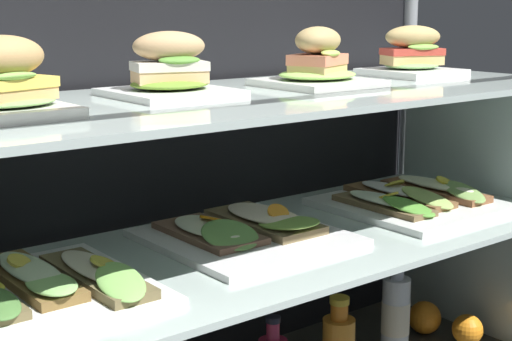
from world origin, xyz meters
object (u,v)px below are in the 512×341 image
at_px(plated_roll_sandwich_far_right, 412,57).
at_px(orange_fruit_near_left_post, 425,317).
at_px(juice_bottle_back_right, 396,316).
at_px(orange_fruit_beside_bottles, 467,330).
at_px(open_sandwich_tray_far_right, 246,231).
at_px(open_sandwich_tray_mid_right, 39,286).
at_px(plated_roll_sandwich_mid_left, 318,66).
at_px(plated_roll_sandwich_left_of_center, 170,73).
at_px(plated_roll_sandwich_near_right_corner, 4,85).
at_px(open_sandwich_tray_near_left_corner, 412,199).

distance_m(plated_roll_sandwich_far_right, orange_fruit_near_left_post, 0.66).
bearing_deg(juice_bottle_back_right, orange_fruit_beside_bottles, -15.80).
distance_m(plated_roll_sandwich_far_right, open_sandwich_tray_far_right, 0.58).
relative_size(juice_bottle_back_right, orange_fruit_beside_bottles, 3.43).
bearing_deg(open_sandwich_tray_far_right, plated_roll_sandwich_far_right, 1.90).
bearing_deg(open_sandwich_tray_far_right, open_sandwich_tray_mid_right, -174.32).
distance_m(plated_roll_sandwich_mid_left, plated_roll_sandwich_far_right, 0.33).
bearing_deg(open_sandwich_tray_far_right, orange_fruit_beside_bottles, -8.03).
bearing_deg(juice_bottle_back_right, open_sandwich_tray_far_right, 175.86).
relative_size(plated_roll_sandwich_far_right, orange_fruit_near_left_post, 2.27).
xyz_separation_m(orange_fruit_beside_bottles, orange_fruit_near_left_post, (-0.03, 0.11, 0.00)).
relative_size(plated_roll_sandwich_far_right, juice_bottle_back_right, 0.73).
bearing_deg(plated_roll_sandwich_left_of_center, plated_roll_sandwich_far_right, 0.13).
bearing_deg(plated_roll_sandwich_near_right_corner, plated_roll_sandwich_left_of_center, 14.31).
relative_size(plated_roll_sandwich_left_of_center, plated_roll_sandwich_far_right, 1.09).
height_order(open_sandwich_tray_mid_right, open_sandwich_tray_far_right, open_sandwich_tray_far_right).
xyz_separation_m(plated_roll_sandwich_far_right, juice_bottle_back_right, (-0.08, -0.05, -0.59)).
bearing_deg(open_sandwich_tray_near_left_corner, plated_roll_sandwich_mid_left, 176.23).
xyz_separation_m(plated_roll_sandwich_left_of_center, open_sandwich_tray_mid_right, (-0.28, -0.06, -0.31)).
xyz_separation_m(plated_roll_sandwich_near_right_corner, open_sandwich_tray_near_left_corner, (0.93, 0.03, -0.32)).
relative_size(plated_roll_sandwich_mid_left, open_sandwich_tray_far_right, 0.58).
relative_size(plated_roll_sandwich_left_of_center, juice_bottle_back_right, 0.79).
bearing_deg(open_sandwich_tray_far_right, orange_fruit_near_left_post, 2.09).
distance_m(open_sandwich_tray_near_left_corner, juice_bottle_back_right, 0.28).
relative_size(plated_roll_sandwich_far_right, open_sandwich_tray_far_right, 0.53).
distance_m(plated_roll_sandwich_far_right, juice_bottle_back_right, 0.59).
relative_size(plated_roll_sandwich_near_right_corner, open_sandwich_tray_near_left_corner, 0.49).
bearing_deg(orange_fruit_near_left_post, plated_roll_sandwich_mid_left, -174.20).
relative_size(open_sandwich_tray_near_left_corner, juice_bottle_back_right, 1.38).
relative_size(plated_roll_sandwich_mid_left, orange_fruit_near_left_post, 2.48).
bearing_deg(open_sandwich_tray_mid_right, plated_roll_sandwich_mid_left, 2.13).
relative_size(open_sandwich_tray_near_left_corner, orange_fruit_beside_bottles, 4.72).
bearing_deg(juice_bottle_back_right, plated_roll_sandwich_near_right_corner, -177.51).
distance_m(plated_roll_sandwich_left_of_center, orange_fruit_beside_bottles, 1.01).
relative_size(plated_roll_sandwich_near_right_corner, open_sandwich_tray_mid_right, 0.49).
height_order(plated_roll_sandwich_left_of_center, plated_roll_sandwich_far_right, same).
xyz_separation_m(plated_roll_sandwich_far_right, orange_fruit_near_left_post, (0.09, 0.01, -0.65)).
bearing_deg(plated_roll_sandwich_near_right_corner, orange_fruit_near_left_post, 4.83).
xyz_separation_m(plated_roll_sandwich_left_of_center, orange_fruit_beside_bottles, (0.77, -0.10, -0.65)).
distance_m(plated_roll_sandwich_near_right_corner, plated_roll_sandwich_far_right, 0.97).
bearing_deg(orange_fruit_near_left_post, plated_roll_sandwich_far_right, -176.92).
relative_size(open_sandwich_tray_far_right, orange_fruit_near_left_post, 4.30).
distance_m(plated_roll_sandwich_left_of_center, open_sandwich_tray_mid_right, 0.43).
relative_size(plated_roll_sandwich_near_right_corner, plated_roll_sandwich_left_of_center, 0.86).
bearing_deg(plated_roll_sandwich_far_right, juice_bottle_back_right, -148.48).
bearing_deg(orange_fruit_near_left_post, open_sandwich_tray_mid_right, -176.36).
height_order(plated_roll_sandwich_left_of_center, open_sandwich_tray_mid_right, plated_roll_sandwich_left_of_center).
distance_m(plated_roll_sandwich_near_right_corner, plated_roll_sandwich_left_of_center, 0.34).
bearing_deg(plated_roll_sandwich_far_right, plated_roll_sandwich_left_of_center, -179.87).
bearing_deg(open_sandwich_tray_far_right, plated_roll_sandwich_left_of_center, 174.62).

